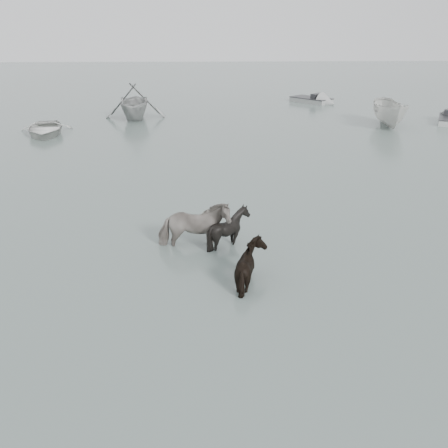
{
  "coord_description": "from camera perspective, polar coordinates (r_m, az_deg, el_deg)",
  "views": [
    {
      "loc": [
        -0.21,
        -12.13,
        6.25
      ],
      "look_at": [
        0.23,
        0.59,
        1.0
      ],
      "focal_mm": 40.0,
      "sensor_mm": 36.0,
      "label": 1
    }
  ],
  "objects": [
    {
      "name": "boat_small",
      "position": [
        33.39,
        18.44,
        12.06
      ],
      "size": [
        2.21,
        4.74,
        1.77
      ],
      "primitive_type": "imported",
      "rotation": [
        0.0,
        0.0,
        -0.11
      ],
      "color": "silver",
      "rests_on": "ground"
    },
    {
      "name": "pony_dark",
      "position": [
        12.54,
        3.37,
        -3.83
      ],
      "size": [
        1.52,
        1.67,
        1.42
      ],
      "primitive_type": "imported",
      "rotation": [
        0.0,
        0.0,
        1.83
      ],
      "color": "black",
      "rests_on": "ground"
    },
    {
      "name": "pony_pinto",
      "position": [
        14.48,
        -3.48,
        0.64
      ],
      "size": [
        2.17,
        1.12,
        1.78
      ],
      "primitive_type": "imported",
      "rotation": [
        0.0,
        0.0,
        1.65
      ],
      "color": "black",
      "rests_on": "ground"
    },
    {
      "name": "skiff_mid",
      "position": [
        41.89,
        9.97,
        14.04
      ],
      "size": [
        4.18,
        4.41,
        0.75
      ],
      "primitive_type": null,
      "rotation": [
        0.0,
        0.0,
        -0.84
      ],
      "color": "gray",
      "rests_on": "ground"
    },
    {
      "name": "pony_black",
      "position": [
        14.62,
        0.56,
        0.11
      ],
      "size": [
        1.35,
        1.22,
        1.4
      ],
      "primitive_type": "imported",
      "rotation": [
        0.0,
        0.0,
        1.5
      ],
      "color": "black",
      "rests_on": "ground"
    },
    {
      "name": "rowboat_lead",
      "position": [
        31.22,
        -19.84,
        10.38
      ],
      "size": [
        3.76,
        4.69,
        0.86
      ],
      "primitive_type": "imported",
      "rotation": [
        0.0,
        0.0,
        0.2
      ],
      "color": "silver",
      "rests_on": "ground"
    },
    {
      "name": "rowboat_trail",
      "position": [
        34.76,
        -10.21,
        13.81
      ],
      "size": [
        4.48,
        5.07,
        2.49
      ],
      "primitive_type": "imported",
      "rotation": [
        0.0,
        0.0,
        3.23
      ],
      "color": "#979996",
      "rests_on": "ground"
    },
    {
      "name": "ground",
      "position": [
        13.65,
        -0.88,
        -4.84
      ],
      "size": [
        140.0,
        140.0,
        0.0
      ],
      "primitive_type": "plane",
      "color": "#4F5E57",
      "rests_on": "ground"
    }
  ]
}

